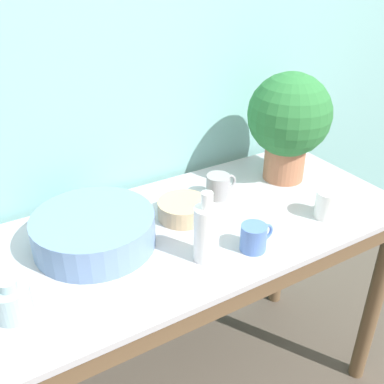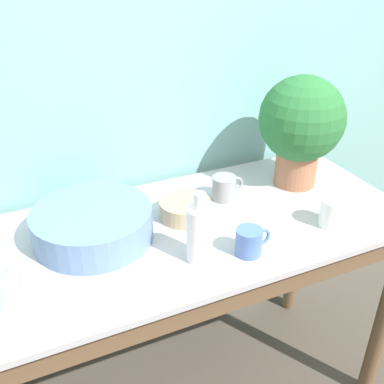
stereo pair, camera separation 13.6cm
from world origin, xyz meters
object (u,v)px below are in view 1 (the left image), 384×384
at_px(bottle_tall, 206,232).
at_px(mug_white, 328,204).
at_px(bowl_wash_large, 94,231).
at_px(potted_plant, 289,119).
at_px(bottle_short, 12,301).
at_px(mug_grey, 219,186).
at_px(mug_blue, 254,237).
at_px(bowl_small_tan, 184,209).

bearing_deg(bottle_tall, mug_white, -2.12).
bearing_deg(bowl_wash_large, potted_plant, 3.18).
bearing_deg(bowl_wash_large, bottle_short, -147.46).
bearing_deg(bowl_wash_large, mug_grey, 5.73).
bearing_deg(mug_grey, bottle_short, -163.52).
relative_size(bottle_short, mug_grey, 0.87).
distance_m(bottle_short, mug_white, 0.97).
xyz_separation_m(mug_white, mug_blue, (-0.31, -0.02, -0.01)).
distance_m(mug_white, bowl_small_tan, 0.46).
height_order(mug_grey, bowl_small_tan, mug_grey).
bearing_deg(bowl_small_tan, mug_grey, 16.59).
bearing_deg(mug_white, bottle_tall, 177.88).
bearing_deg(mug_blue, mug_grey, 74.88).
bearing_deg(bottle_tall, bowl_small_tan, 75.69).
height_order(mug_grey, mug_white, mug_white).
bearing_deg(bowl_small_tan, mug_blue, -71.37).
bearing_deg(bowl_small_tan, mug_white, -30.76).
relative_size(bottle_tall, mug_grey, 1.84).
bearing_deg(bottle_short, bottle_tall, -5.88).
bearing_deg(mug_white, bowl_small_tan, 149.24).
bearing_deg(bottle_short, potted_plant, 11.73).
height_order(bowl_wash_large, bottle_short, bottle_short).
relative_size(bowl_wash_large, bowl_small_tan, 2.17).
height_order(bowl_wash_large, mug_blue, bowl_wash_large).
height_order(potted_plant, bottle_tall, potted_plant).
bearing_deg(bottle_tall, mug_grey, 50.34).
distance_m(bottle_tall, mug_blue, 0.15).
distance_m(bottle_tall, bowl_small_tan, 0.24).
bearing_deg(mug_blue, bowl_small_tan, 108.63).
distance_m(mug_grey, mug_white, 0.37).
xyz_separation_m(bottle_tall, mug_white, (0.46, -0.02, -0.04)).
distance_m(bowl_wash_large, bottle_tall, 0.33).
relative_size(potted_plant, mug_white, 3.41).
height_order(potted_plant, bowl_wash_large, potted_plant).
xyz_separation_m(bottle_tall, bottle_short, (-0.51, 0.05, -0.05)).
bearing_deg(potted_plant, mug_blue, -141.13).
height_order(bottle_short, mug_blue, bottle_short).
xyz_separation_m(mug_blue, bowl_small_tan, (-0.09, 0.25, -0.01)).
xyz_separation_m(potted_plant, bottle_tall, (-0.51, -0.27, -0.14)).
bearing_deg(mug_grey, potted_plant, -0.97).
bearing_deg(mug_blue, mug_white, 3.11).
distance_m(potted_plant, bottle_short, 1.06).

